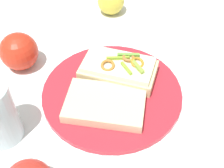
{
  "coord_description": "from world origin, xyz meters",
  "views": [
    {
      "loc": [
        -0.41,
        0.03,
        0.47
      ],
      "look_at": [
        0.0,
        0.0,
        0.03
      ],
      "focal_mm": 47.49,
      "sensor_mm": 36.0,
      "label": 1
    }
  ],
  "objects_px": {
    "plate": "(112,92)",
    "bread_slice_side": "(105,104)",
    "apple_1": "(111,1)",
    "apple_2": "(19,51)",
    "sandwich": "(119,69)"
  },
  "relations": [
    {
      "from": "bread_slice_side",
      "to": "apple_1",
      "type": "bearing_deg",
      "value": 97.55
    },
    {
      "from": "apple_1",
      "to": "apple_2",
      "type": "relative_size",
      "value": 0.87
    },
    {
      "from": "plate",
      "to": "apple_2",
      "type": "relative_size",
      "value": 3.44
    },
    {
      "from": "bread_slice_side",
      "to": "sandwich",
      "type": "bearing_deg",
      "value": 81.89
    },
    {
      "from": "sandwich",
      "to": "apple_1",
      "type": "height_order",
      "value": "apple_1"
    },
    {
      "from": "plate",
      "to": "bread_slice_side",
      "type": "relative_size",
      "value": 1.89
    },
    {
      "from": "plate",
      "to": "sandwich",
      "type": "relative_size",
      "value": 1.62
    },
    {
      "from": "plate",
      "to": "bread_slice_side",
      "type": "height_order",
      "value": "bread_slice_side"
    },
    {
      "from": "plate",
      "to": "bread_slice_side",
      "type": "distance_m",
      "value": 0.05
    },
    {
      "from": "sandwich",
      "to": "apple_1",
      "type": "bearing_deg",
      "value": 110.78
    },
    {
      "from": "plate",
      "to": "apple_1",
      "type": "bearing_deg",
      "value": -4.08
    },
    {
      "from": "sandwich",
      "to": "apple_2",
      "type": "relative_size",
      "value": 2.12
    },
    {
      "from": "sandwich",
      "to": "bread_slice_side",
      "type": "relative_size",
      "value": 1.17
    },
    {
      "from": "plate",
      "to": "sandwich",
      "type": "height_order",
      "value": "sandwich"
    },
    {
      "from": "plate",
      "to": "apple_1",
      "type": "relative_size",
      "value": 3.95
    }
  ]
}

